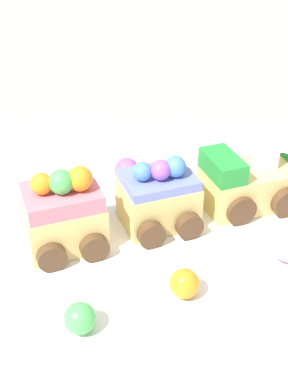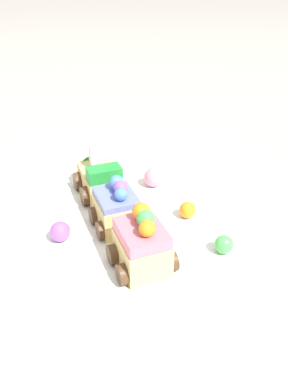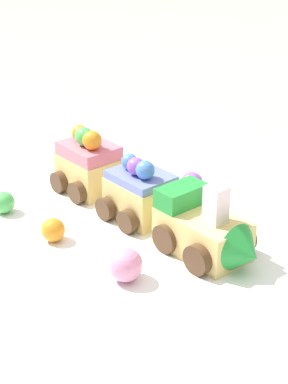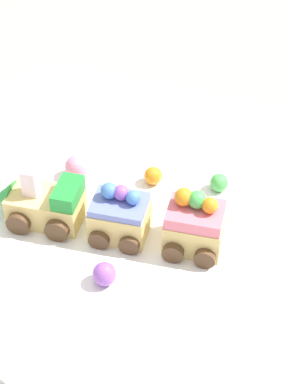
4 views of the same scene
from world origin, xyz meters
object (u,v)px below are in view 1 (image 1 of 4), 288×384
Objects in this scene: cake_train_locomotive at (255,182)px; cake_car_strawberry at (64,215)px; gumball_green at (80,318)px; gumball_purple at (127,171)px; cake_car_blueberry at (158,199)px; gumball_orange at (187,284)px.

cake_train_locomotive is 1.37× the size of cake_car_strawberry.
cake_train_locomotive is 5.05× the size of gumball_green.
cake_car_strawberry is 0.11m from gumball_green.
gumball_purple is at bearing 142.46° from cake_train_locomotive.
cake_car_blueberry is at bearing 67.82° from gumball_green.
gumball_purple is (0.05, 0.11, -0.02)m from cake_car_strawberry.
gumball_orange is (-0.07, -0.14, -0.01)m from cake_train_locomotive.
cake_train_locomotive reaches higher than cake_car_blueberry.
gumball_orange is at bearing -71.36° from gumball_purple.
gumball_green is 0.21m from gumball_purple.
cake_car_blueberry is 3.68× the size of gumball_orange.
gumball_purple is at bearing 43.78° from cake_car_strawberry.
cake_car_strawberry reaches higher than cake_car_blueberry.
cake_train_locomotive reaches higher than gumball_purple.
cake_car_blueberry is at bearing 103.78° from gumball_orange.
cake_train_locomotive is 1.37× the size of cake_car_blueberry.
cake_car_strawberry is at bearing -179.78° from cake_car_blueberry.
cake_car_strawberry is 3.27× the size of gumball_purple.
cake_train_locomotive is 0.23m from gumball_green.
cake_car_blueberry is at bearing -65.43° from gumball_purple.
cake_car_strawberry is (-0.18, -0.07, 0.01)m from cake_train_locomotive.
cake_train_locomotive is 4.48× the size of gumball_purple.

